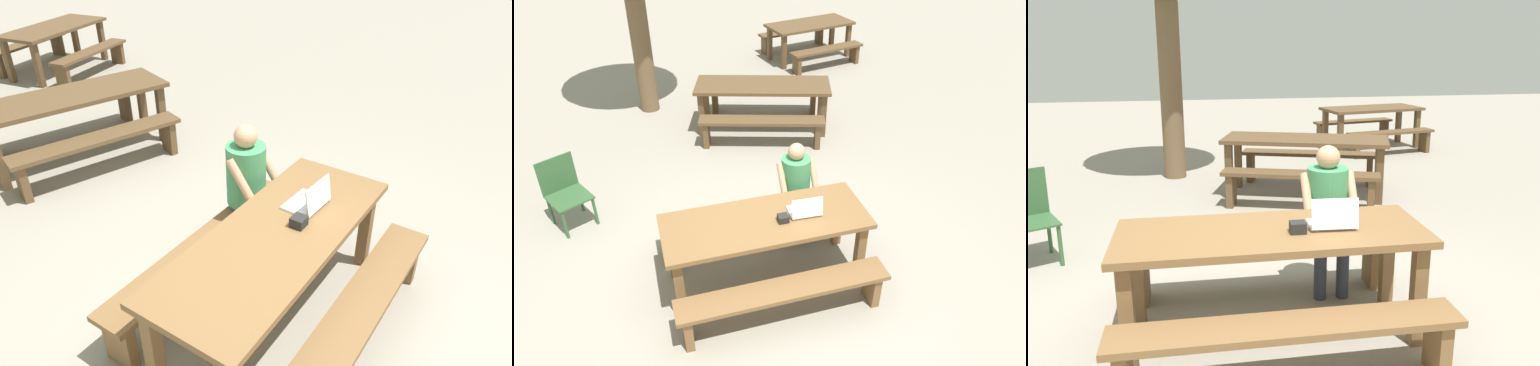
# 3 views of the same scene
# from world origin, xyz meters

# --- Properties ---
(ground_plane) EXTENTS (30.00, 30.00, 0.00)m
(ground_plane) POSITION_xyz_m (0.00, 0.00, 0.00)
(ground_plane) COLOR gray
(picnic_table_front) EXTENTS (2.05, 0.78, 0.76)m
(picnic_table_front) POSITION_xyz_m (0.00, 0.00, 0.65)
(picnic_table_front) COLOR brown
(picnic_table_front) RESTS_ON ground
(bench_near) EXTENTS (2.04, 0.30, 0.43)m
(bench_near) POSITION_xyz_m (0.00, -0.62, 0.33)
(bench_near) COLOR brown
(bench_near) RESTS_ON ground
(bench_far) EXTENTS (2.04, 0.30, 0.43)m
(bench_far) POSITION_xyz_m (0.00, 0.62, 0.33)
(bench_far) COLOR brown
(bench_far) RESTS_ON ground
(laptop) EXTENTS (0.32, 0.26, 0.22)m
(laptop) POSITION_xyz_m (0.41, -0.02, 0.82)
(laptop) COLOR white
(laptop) RESTS_ON picnic_table_front
(small_pouch) EXTENTS (0.10, 0.10, 0.07)m
(small_pouch) POSITION_xyz_m (0.16, -0.08, 0.80)
(small_pouch) COLOR black
(small_pouch) RESTS_ON picnic_table_front
(person_seated) EXTENTS (0.43, 0.42, 1.19)m
(person_seated) POSITION_xyz_m (0.53, 0.59, 0.70)
(person_seated) COLOR #333847
(person_seated) RESTS_ON ground
(picnic_table_mid) EXTENTS (1.93, 1.17, 0.76)m
(picnic_table_mid) POSITION_xyz_m (2.78, 6.18, 0.64)
(picnic_table_mid) COLOR brown
(picnic_table_mid) RESTS_ON ground
(bench_mid_south) EXTENTS (1.65, 0.62, 0.42)m
(bench_mid_south) POSITION_xyz_m (2.92, 5.51, 0.32)
(bench_mid_south) COLOR brown
(bench_mid_south) RESTS_ON ground
(bench_mid_north) EXTENTS (1.65, 0.62, 0.42)m
(bench_mid_north) POSITION_xyz_m (2.65, 6.86, 0.32)
(bench_mid_north) COLOR brown
(bench_mid_north) RESTS_ON ground
(picnic_table_rear) EXTENTS (2.22, 1.33, 0.76)m
(picnic_table_rear) POSITION_xyz_m (0.91, 3.29, 0.65)
(picnic_table_rear) COLOR brown
(picnic_table_rear) RESTS_ON ground
(bench_rear_south) EXTENTS (1.89, 0.86, 0.45)m
(bench_rear_south) POSITION_xyz_m (0.73, 2.72, 0.34)
(bench_rear_south) COLOR brown
(bench_rear_south) RESTS_ON ground
(bench_rear_north) EXTENTS (1.89, 0.86, 0.45)m
(bench_rear_north) POSITION_xyz_m (1.10, 3.86, 0.34)
(bench_rear_north) COLOR brown
(bench_rear_north) RESTS_ON ground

